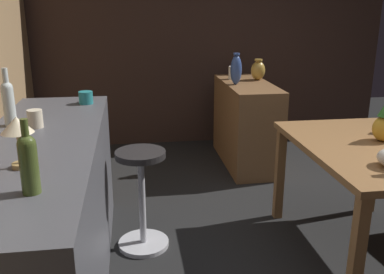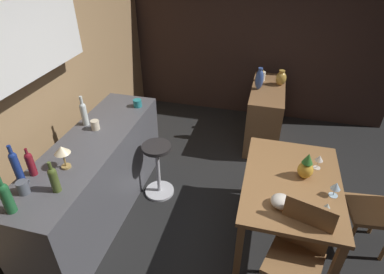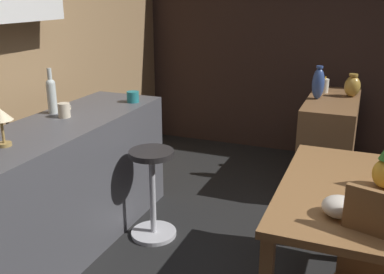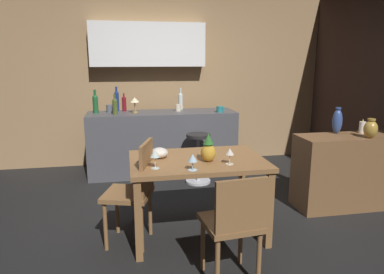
{
  "view_description": "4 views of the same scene",
  "coord_description": "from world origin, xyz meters",
  "px_view_note": "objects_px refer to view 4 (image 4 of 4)",
  "views": [
    {
      "loc": [
        -2.3,
        1.0,
        1.56
      ],
      "look_at": [
        0.36,
        0.62,
        0.72
      ],
      "focal_mm": 40.25,
      "sensor_mm": 36.0,
      "label": 1
    },
    {
      "loc": [
        -2.3,
        -0.1,
        2.6
      ],
      "look_at": [
        0.32,
        0.58,
        0.81
      ],
      "focal_mm": 29.45,
      "sensor_mm": 36.0,
      "label": 2
    },
    {
      "loc": [
        -2.3,
        -0.39,
        1.72
      ],
      "look_at": [
        0.15,
        0.6,
        0.85
      ],
      "focal_mm": 41.07,
      "sensor_mm": 36.0,
      "label": 3
    },
    {
      "loc": [
        -0.65,
        -3.47,
        1.63
      ],
      "look_at": [
        0.12,
        0.65,
        0.7
      ],
      "focal_mm": 32.75,
      "sensor_mm": 36.0,
      "label": 4
    }
  ],
  "objects_px": {
    "chair_near_window": "(135,189)",
    "wine_bottle_cobalt": "(117,100)",
    "wine_bottle_clear": "(181,100)",
    "wine_bottle_ruby": "(124,103)",
    "cup_cream": "(178,108)",
    "pineapple_centerpiece": "(208,149)",
    "cup_slate": "(110,108)",
    "chair_by_doorway": "(234,223)",
    "vase_ceramic_blue": "(337,121)",
    "wine_bottle_olive": "(115,106)",
    "fruit_bowl": "(159,153)",
    "wine_glass_center": "(155,154)",
    "cup_teal": "(220,109)",
    "wine_glass_left": "(193,158)",
    "dining_table": "(197,168)",
    "vase_brass": "(371,129)",
    "pillar_candle_tall": "(362,127)",
    "wine_bottle_green": "(95,103)",
    "bar_stool": "(198,157)",
    "sideboard_cabinet": "(345,172)",
    "counter_lamp": "(135,101)",
    "wine_glass_right": "(230,152)"
  },
  "relations": [
    {
      "from": "chair_by_doorway",
      "to": "cup_cream",
      "type": "distance_m",
      "value": 2.81
    },
    {
      "from": "wine_bottle_green",
      "to": "counter_lamp",
      "type": "distance_m",
      "value": 0.55
    },
    {
      "from": "fruit_bowl",
      "to": "wine_bottle_cobalt",
      "type": "height_order",
      "value": "wine_bottle_cobalt"
    },
    {
      "from": "wine_bottle_clear",
      "to": "pillar_candle_tall",
      "type": "xyz_separation_m",
      "value": [
        1.81,
        -1.69,
        -0.16
      ]
    },
    {
      "from": "chair_by_doorway",
      "to": "bar_stool",
      "type": "distance_m",
      "value": 2.21
    },
    {
      "from": "cup_cream",
      "to": "sideboard_cabinet",
      "type": "bearing_deg",
      "value": -45.33
    },
    {
      "from": "sideboard_cabinet",
      "to": "cup_cream",
      "type": "relative_size",
      "value": 9.36
    },
    {
      "from": "wine_bottle_olive",
      "to": "cup_teal",
      "type": "height_order",
      "value": "wine_bottle_olive"
    },
    {
      "from": "cup_cream",
      "to": "cup_slate",
      "type": "relative_size",
      "value": 0.96
    },
    {
      "from": "wine_glass_left",
      "to": "pineapple_centerpiece",
      "type": "relative_size",
      "value": 0.54
    },
    {
      "from": "wine_glass_left",
      "to": "vase_brass",
      "type": "height_order",
      "value": "vase_brass"
    },
    {
      "from": "pineapple_centerpiece",
      "to": "cup_teal",
      "type": "bearing_deg",
      "value": 71.86
    },
    {
      "from": "counter_lamp",
      "to": "chair_by_doorway",
      "type": "bearing_deg",
      "value": -77.29
    },
    {
      "from": "bar_stool",
      "to": "cup_cream",
      "type": "bearing_deg",
      "value": 107.64
    },
    {
      "from": "cup_slate",
      "to": "chair_by_doorway",
      "type": "bearing_deg",
      "value": -71.26
    },
    {
      "from": "dining_table",
      "to": "wine_bottle_cobalt",
      "type": "xyz_separation_m",
      "value": [
        -0.75,
        2.15,
        0.41
      ]
    },
    {
      "from": "wine_bottle_green",
      "to": "vase_ceramic_blue",
      "type": "bearing_deg",
      "value": -29.54
    },
    {
      "from": "wine_bottle_clear",
      "to": "vase_brass",
      "type": "height_order",
      "value": "wine_bottle_clear"
    },
    {
      "from": "wine_bottle_ruby",
      "to": "cup_cream",
      "type": "relative_size",
      "value": 2.21
    },
    {
      "from": "chair_near_window",
      "to": "wine_bottle_green",
      "type": "relative_size",
      "value": 2.9
    },
    {
      "from": "fruit_bowl",
      "to": "wine_bottle_olive",
      "type": "relative_size",
      "value": 0.58
    },
    {
      "from": "wine_glass_center",
      "to": "cup_teal",
      "type": "xyz_separation_m",
      "value": [
        1.09,
        1.97,
        0.07
      ]
    },
    {
      "from": "wine_bottle_green",
      "to": "pineapple_centerpiece",
      "type": "bearing_deg",
      "value": -61.73
    },
    {
      "from": "pineapple_centerpiece",
      "to": "cup_slate",
      "type": "relative_size",
      "value": 2.1
    },
    {
      "from": "bar_stool",
      "to": "wine_glass_left",
      "type": "distance_m",
      "value": 1.83
    },
    {
      "from": "dining_table",
      "to": "bar_stool",
      "type": "relative_size",
      "value": 1.83
    },
    {
      "from": "chair_near_window",
      "to": "wine_bottle_cobalt",
      "type": "xyz_separation_m",
      "value": [
        -0.18,
        2.22,
        0.55
      ]
    },
    {
      "from": "dining_table",
      "to": "wine_glass_left",
      "type": "relative_size",
      "value": 8.8
    },
    {
      "from": "vase_brass",
      "to": "wine_bottle_ruby",
      "type": "bearing_deg",
      "value": 142.71
    },
    {
      "from": "cup_teal",
      "to": "vase_ceramic_blue",
      "type": "bearing_deg",
      "value": -52.28
    },
    {
      "from": "dining_table",
      "to": "pineapple_centerpiece",
      "type": "relative_size",
      "value": 4.77
    },
    {
      "from": "dining_table",
      "to": "pillar_candle_tall",
      "type": "relative_size",
      "value": 7.83
    },
    {
      "from": "counter_lamp",
      "to": "fruit_bowl",
      "type": "bearing_deg",
      "value": -84.72
    },
    {
      "from": "chair_by_doorway",
      "to": "vase_ceramic_blue",
      "type": "relative_size",
      "value": 2.89
    },
    {
      "from": "fruit_bowl",
      "to": "cup_cream",
      "type": "xyz_separation_m",
      "value": [
        0.46,
        1.87,
        0.16
      ]
    },
    {
      "from": "wine_glass_left",
      "to": "vase_brass",
      "type": "distance_m",
      "value": 2.07
    },
    {
      "from": "bar_stool",
      "to": "pineapple_centerpiece",
      "type": "distance_m",
      "value": 1.59
    },
    {
      "from": "pineapple_centerpiece",
      "to": "wine_bottle_olive",
      "type": "bearing_deg",
      "value": 114.18
    },
    {
      "from": "chair_by_doorway",
      "to": "wine_bottle_green",
      "type": "distance_m",
      "value": 3.08
    },
    {
      "from": "bar_stool",
      "to": "wine_bottle_green",
      "type": "height_order",
      "value": "wine_bottle_green"
    },
    {
      "from": "chair_by_doorway",
      "to": "pillar_candle_tall",
      "type": "bearing_deg",
      "value": 33.01
    },
    {
      "from": "wine_glass_left",
      "to": "wine_bottle_clear",
      "type": "bearing_deg",
      "value": 83.41
    },
    {
      "from": "wine_bottle_ruby",
      "to": "vase_brass",
      "type": "relative_size",
      "value": 1.24
    },
    {
      "from": "chair_near_window",
      "to": "wine_bottle_clear",
      "type": "height_order",
      "value": "wine_bottle_clear"
    },
    {
      "from": "wine_bottle_clear",
      "to": "vase_ceramic_blue",
      "type": "distance_m",
      "value": 2.25
    },
    {
      "from": "pillar_candle_tall",
      "to": "wine_bottle_ruby",
      "type": "bearing_deg",
      "value": 147.25
    },
    {
      "from": "chair_near_window",
      "to": "wine_glass_right",
      "type": "distance_m",
      "value": 0.9
    },
    {
      "from": "chair_near_window",
      "to": "wine_bottle_olive",
      "type": "distance_m",
      "value": 1.95
    },
    {
      "from": "chair_near_window",
      "to": "vase_brass",
      "type": "xyz_separation_m",
      "value": [
        2.47,
        0.24,
        0.4
      ]
    },
    {
      "from": "wine_glass_center",
      "to": "pineapple_centerpiece",
      "type": "height_order",
      "value": "pineapple_centerpiece"
    }
  ]
}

